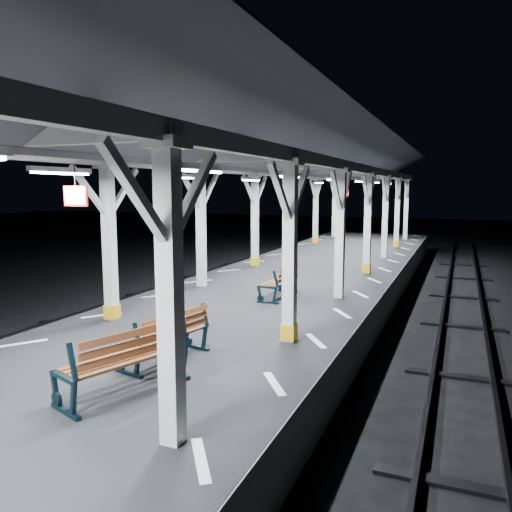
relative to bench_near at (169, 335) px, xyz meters
The scene contains 9 objects.
ground 1.57m from the bench_near, 160.20° to the right, with size 120.00×120.00×0.00m, color black.
platform 1.13m from the bench_near, 160.20° to the right, with size 6.00×50.00×1.00m, color black.
hazard_stripes_left 3.05m from the bench_near, behind, with size 1.00×48.00×0.01m, color silver.
hazard_stripes_right 1.96m from the bench_near, ahead, with size 1.00×48.00×0.01m, color silver.
track_right 4.66m from the bench_near, ahead, with size 2.20×60.00×0.16m.
canopy 3.16m from the bench_near, 158.62° to the right, with size 5.40×49.00×4.65m.
bench_near is the anchor object (origin of this frame).
bench_mid 1.33m from the bench_near, 81.47° to the right, with size 1.21×1.92×0.98m.
bench_far 5.22m from the bench_near, 89.07° to the left, with size 0.60×1.57×0.85m.
Camera 1 is at (4.83, -6.46, 3.80)m, focal length 35.00 mm.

